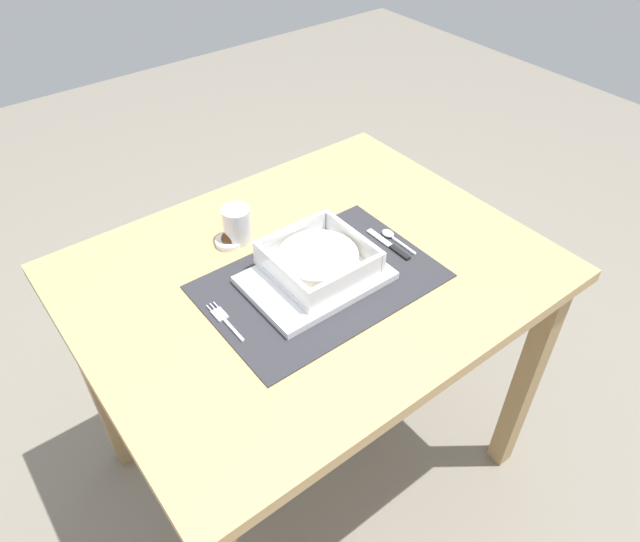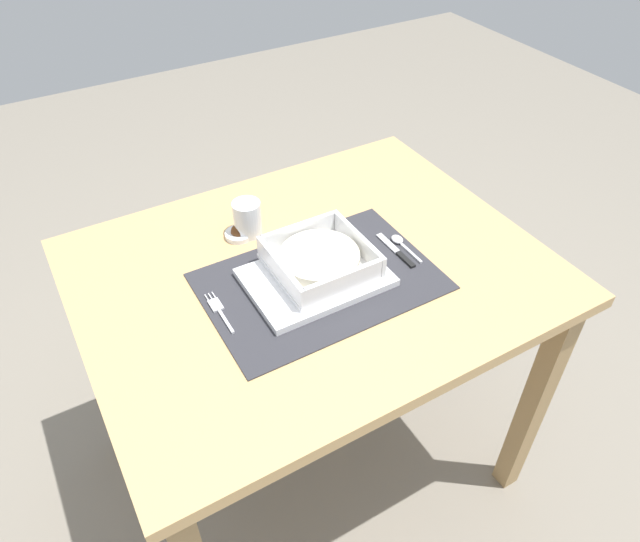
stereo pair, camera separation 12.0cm
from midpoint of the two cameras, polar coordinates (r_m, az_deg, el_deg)
The scene contains 10 objects.
ground_plane at distance 1.83m, azimuth -2.69°, elevation -17.67°, with size 6.00×6.00×0.00m, color gray.
dining_table at distance 1.33m, azimuth -3.55°, elevation -3.18°, with size 0.98×0.78×0.75m.
placemat at distance 1.22m, azimuth -2.82°, elevation -1.13°, with size 0.48×0.33×0.00m, color #2D2D33.
serving_plate at distance 1.22m, azimuth -3.28°, elevation -0.77°, with size 0.29×0.20×0.02m, color white.
porridge_bowl at distance 1.21m, azimuth -2.96°, elevation 0.94°, with size 0.20×0.20×0.06m.
fork at distance 1.16m, azimuth -12.35°, elevation -4.72°, with size 0.02×0.13×0.00m.
spoon at distance 1.33m, azimuth 4.38°, elevation 3.35°, with size 0.02×0.11×0.01m.
butter_knife at distance 1.31m, azimuth 4.33°, elevation 2.35°, with size 0.01×0.13×0.01m.
drinking_glass at distance 1.33m, azimuth -10.66°, elevation 4.22°, with size 0.06×0.06×0.08m.
condiment_saucer at distance 1.34m, azimuth -11.44°, elevation 2.87°, with size 0.06×0.06×0.03m.
Camera 1 is at (-0.56, -0.77, 1.57)m, focal length 32.78 mm.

